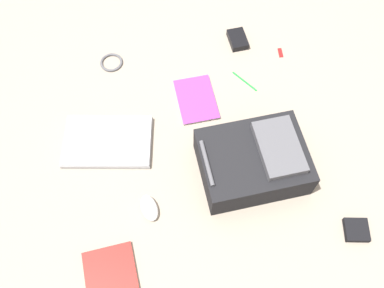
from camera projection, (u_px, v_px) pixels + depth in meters
name	position (u px, v px, depth m)	size (l,w,h in m)	color
ground_plane	(186.00, 152.00, 1.75)	(3.94, 3.94, 0.00)	gray
backpack	(254.00, 161.00, 1.65)	(0.41, 0.31, 0.18)	black
laptop	(108.00, 142.00, 1.76)	(0.40, 0.31, 0.03)	#929296
book_red	(196.00, 100.00, 1.86)	(0.17, 0.23, 0.02)	silver
book_blue	(111.00, 280.00, 1.51)	(0.18, 0.24, 0.02)	silver
computer_mouse	(149.00, 208.00, 1.62)	(0.06, 0.11, 0.04)	silver
cable_coil	(111.00, 62.00, 1.95)	(0.10, 0.10, 0.01)	#4C4C51
power_brick	(238.00, 40.00, 2.00)	(0.08, 0.12, 0.03)	black
pen_black	(245.00, 81.00, 1.91)	(0.01, 0.01, 0.14)	#198C33
earbud_pouch	(356.00, 230.00, 1.59)	(0.09, 0.09, 0.03)	black
usb_stick	(280.00, 52.00, 1.98)	(0.02, 0.05, 0.01)	#B21919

